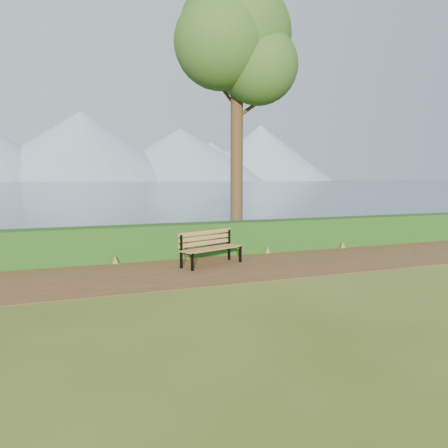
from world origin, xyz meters
name	(u,v)px	position (x,y,z in m)	size (l,w,h in m)	color
ground	(249,269)	(0.00, 0.00, 0.00)	(140.00, 140.00, 0.00)	#485E1A
path	(244,267)	(0.00, 0.30, 0.01)	(40.00, 3.40, 0.01)	#52351C
hedge	(215,238)	(0.00, 2.60, 0.50)	(32.00, 0.85, 1.00)	#164213
water	(63,182)	(0.00, 260.00, 0.01)	(700.00, 510.00, 0.00)	#405A67
mountains	(47,149)	(-9.17, 406.05, 27.70)	(585.00, 190.00, 70.00)	#7F97AA
bench	(209,245)	(-0.77, 0.94, 0.55)	(1.96, 1.22, 0.95)	black
tree	(237,42)	(1.42, 4.20, 7.13)	(4.67, 4.08, 9.59)	#3B2618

